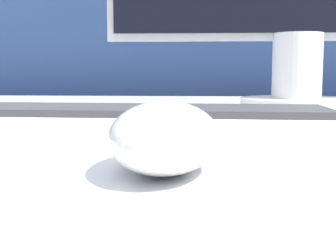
# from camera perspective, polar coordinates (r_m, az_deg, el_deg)

# --- Properties ---
(partition_panel) EXTENTS (5.00, 0.03, 1.26)m
(partition_panel) POSITION_cam_1_polar(r_m,az_deg,el_deg) (1.33, 5.96, -2.28)
(partition_panel) COLOR navy
(partition_panel) RESTS_ON ground_plane
(computer_mouse_near) EXTENTS (0.07, 0.12, 0.05)m
(computer_mouse_near) POSITION_cam_1_polar(r_m,az_deg,el_deg) (0.31, -0.43, -1.26)
(computer_mouse_near) COLOR white
(computer_mouse_near) RESTS_ON desk
(keyboard) EXTENTS (0.44, 0.14, 0.02)m
(keyboard) POSITION_cam_1_polar(r_m,az_deg,el_deg) (0.54, -2.34, 1.06)
(keyboard) COLOR white
(keyboard) RESTS_ON desk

